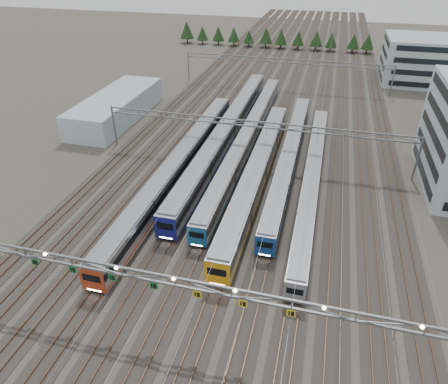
% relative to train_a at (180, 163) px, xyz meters
% --- Properties ---
extents(ground, '(400.00, 400.00, 0.00)m').
position_rel_train_a_xyz_m(ground, '(11.25, -31.50, -2.25)').
color(ground, '#47423A').
rests_on(ground, ground).
extents(track_bed, '(54.00, 260.00, 5.42)m').
position_rel_train_a_xyz_m(track_bed, '(11.25, 68.50, -0.76)').
color(track_bed, '#2D2823').
rests_on(track_bed, ground).
extents(train_a, '(3.07, 58.49, 4.00)m').
position_rel_train_a_xyz_m(train_a, '(0.00, 0.00, 0.00)').
color(train_a, black).
rests_on(train_a, ground).
extents(train_b, '(3.19, 67.65, 4.17)m').
position_rel_train_a_xyz_m(train_b, '(4.50, 15.59, 0.08)').
color(train_b, black).
rests_on(train_b, ground).
extents(train_c, '(2.75, 66.52, 3.58)m').
position_rel_train_a_xyz_m(train_c, '(9.00, 14.75, -0.22)').
color(train_c, black).
rests_on(train_c, ground).
extents(train_d, '(3.14, 51.14, 4.10)m').
position_rel_train_a_xyz_m(train_d, '(13.50, 0.79, 0.05)').
color(train_d, black).
rests_on(train_d, ground).
extents(train_e, '(2.70, 53.35, 3.51)m').
position_rel_train_a_xyz_m(train_e, '(18.00, 8.52, -0.25)').
color(train_e, black).
rests_on(train_e, ground).
extents(train_f, '(2.55, 53.73, 3.31)m').
position_rel_train_a_xyz_m(train_f, '(22.50, 1.83, -0.35)').
color(train_f, black).
rests_on(train_f, ground).
extents(gantry_near, '(56.36, 0.61, 8.08)m').
position_rel_train_a_xyz_m(gantry_near, '(11.20, -31.62, 4.83)').
color(gantry_near, slate).
rests_on(gantry_near, ground).
extents(gantry_mid, '(56.36, 0.36, 8.00)m').
position_rel_train_a_xyz_m(gantry_mid, '(11.25, 8.50, 4.13)').
color(gantry_mid, slate).
rests_on(gantry_mid, ground).
extents(gantry_far, '(56.36, 0.36, 8.00)m').
position_rel_train_a_xyz_m(gantry_far, '(11.25, 53.50, 4.13)').
color(gantry_far, slate).
rests_on(gantry_far, ground).
extents(depot_bldg_north, '(22.00, 18.00, 12.37)m').
position_rel_train_a_xyz_m(depot_bldg_north, '(48.61, 68.60, 3.93)').
color(depot_bldg_north, '#A7BFC7').
rests_on(depot_bldg_north, ground).
extents(west_shed, '(10.00, 30.00, 5.46)m').
position_rel_train_a_xyz_m(west_shed, '(-22.93, 21.12, 0.48)').
color(west_shed, '#A7BFC7').
rests_on(west_shed, ground).
extents(treeline, '(81.20, 5.60, 7.02)m').
position_rel_train_a_xyz_m(treeline, '(4.05, 100.23, 1.98)').
color(treeline, '#332114').
rests_on(treeline, ground).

